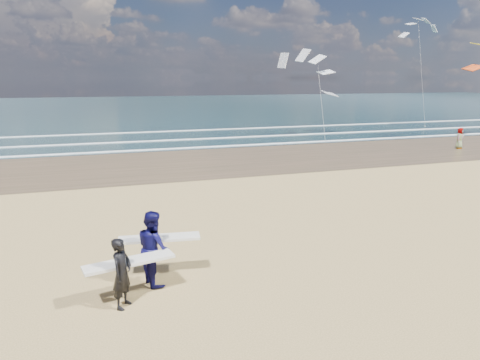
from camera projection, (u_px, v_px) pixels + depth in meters
name	position (u px, v px, depth m)	size (l,w,h in m)	color
wet_sand_strip	(394.00, 148.00, 33.46)	(220.00, 12.00, 0.01)	#473C26
ocean	(218.00, 106.00, 83.48)	(220.00, 100.00, 0.02)	#173033
foam_breakers	(330.00, 132.00, 42.81)	(220.00, 11.70, 0.05)	white
surfer_near	(123.00, 271.00, 10.16)	(2.26, 1.22, 1.74)	black
surfer_far	(154.00, 247.00, 11.32)	(2.25, 1.32, 2.01)	#0C0B40
beachgoer_0	(460.00, 138.00, 33.20)	(0.79, 0.51, 1.62)	brown
kite_1	(320.00, 83.00, 38.43)	(6.75, 4.84, 8.34)	slate
kite_5	(421.00, 65.00, 48.90)	(5.03, 4.65, 12.99)	slate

